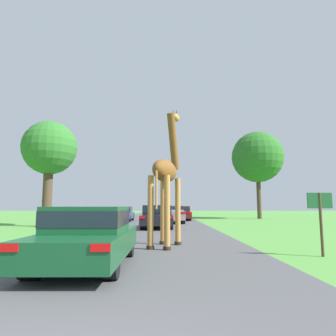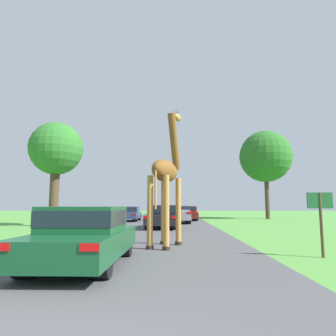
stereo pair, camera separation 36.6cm
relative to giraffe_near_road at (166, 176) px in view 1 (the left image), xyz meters
The scene contains 10 objects.
road 21.38m from the giraffe_near_road, 92.99° to the left, with size 8.04×120.00×0.00m.
giraffe_near_road is the anchor object (origin of this frame).
car_lead_maroon 4.19m from the giraffe_near_road, 118.68° to the right, with size 1.84×4.35×1.37m.
car_queue_right 18.63m from the giraffe_near_road, 85.81° to the left, with size 1.94×3.97×1.34m.
car_queue_left 8.68m from the giraffe_near_road, 93.70° to the left, with size 1.91×4.43×1.42m.
car_far_ahead 17.42m from the giraffe_near_road, 103.42° to the left, with size 1.94×4.15×1.31m.
car_verge_right 14.02m from the giraffe_near_road, 87.96° to the left, with size 1.93×4.12×1.43m.
tree_left_edge 24.38m from the giraffe_near_road, 65.27° to the left, with size 5.57×5.57×9.48m.
tree_centre_back 13.02m from the giraffe_near_road, 129.34° to the left, with size 3.68×3.68×7.20m.
sign_post 4.96m from the giraffe_near_road, 25.99° to the right, with size 0.70×0.08×1.76m.
Camera 1 is at (1.10, -1.76, 1.40)m, focal length 32.00 mm.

